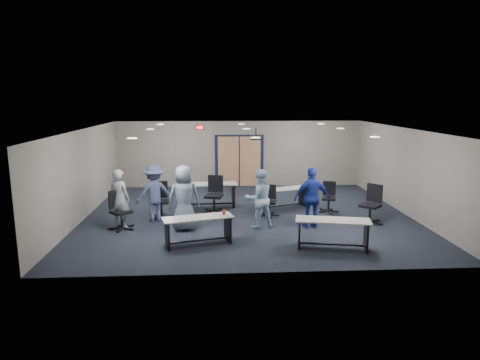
{
  "coord_description": "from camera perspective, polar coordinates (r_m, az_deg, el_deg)",
  "views": [
    {
      "loc": [
        -1.0,
        -12.95,
        3.64
      ],
      "look_at": [
        -0.25,
        -0.3,
        1.19
      ],
      "focal_mm": 32.0,
      "sensor_mm": 36.0,
      "label": 1
    }
  ],
  "objects": [
    {
      "name": "back_wall",
      "position": [
        17.62,
        -0.11,
        3.48
      ],
      "size": [
        10.0,
        0.04,
        2.7
      ],
      "primitive_type": "cube",
      "color": "gray",
      "rests_on": "floor"
    },
    {
      "name": "ceiling_projector",
      "position": [
        13.56,
        2.14,
        5.72
      ],
      "size": [
        0.35,
        0.32,
        0.37
      ],
      "color": "black",
      "rests_on": "ceiling"
    },
    {
      "name": "person_gray",
      "position": [
        12.47,
        -15.76,
        -2.42
      ],
      "size": [
        0.73,
        0.62,
        1.69
      ],
      "primitive_type": "imported",
      "rotation": [
        0.0,
        0.0,
        2.73
      ],
      "color": "#949FA1",
      "rests_on": "floor"
    },
    {
      "name": "person_plaid",
      "position": [
        11.9,
        -7.47,
        -2.38
      ],
      "size": [
        0.97,
        0.7,
        1.83
      ],
      "primitive_type": "imported",
      "rotation": [
        0.0,
        0.0,
        3.28
      ],
      "color": "slate",
      "rests_on": "floor"
    },
    {
      "name": "table_back_right",
      "position": [
        14.32,
        5.93,
        -1.96
      ],
      "size": [
        1.73,
        1.08,
        0.67
      ],
      "rotation": [
        0.0,
        0.0,
        0.35
      ],
      "color": "beige",
      "rests_on": "floor"
    },
    {
      "name": "left_wall",
      "position": [
        13.74,
        -20.26,
        0.68
      ],
      "size": [
        0.04,
        9.0,
        2.7
      ],
      "primitive_type": "cube",
      "color": "gray",
      "rests_on": "floor"
    },
    {
      "name": "table_front_right",
      "position": [
        10.71,
        12.25,
        -6.37
      ],
      "size": [
        1.88,
        0.95,
        0.73
      ],
      "rotation": [
        0.0,
        0.0,
        -0.21
      ],
      "color": "beige",
      "rests_on": "floor"
    },
    {
      "name": "exit_sign",
      "position": [
        17.44,
        -5.39,
        6.99
      ],
      "size": [
        0.32,
        0.07,
        0.18
      ],
      "color": "black",
      "rests_on": "back_wall"
    },
    {
      "name": "double_door",
      "position": [
        17.63,
        -0.1,
        2.5
      ],
      "size": [
        2.0,
        0.07,
        2.2
      ],
      "color": "black",
      "rests_on": "back_wall"
    },
    {
      "name": "floor",
      "position": [
        13.49,
        1.0,
        -4.71
      ],
      "size": [
        10.0,
        10.0,
        0.0
      ],
      "primitive_type": "plane",
      "color": "black",
      "rests_on": "ground"
    },
    {
      "name": "ceiling",
      "position": [
        13.02,
        1.04,
        6.81
      ],
      "size": [
        10.0,
        9.0,
        0.04
      ],
      "primitive_type": "cube",
      "color": "white",
      "rests_on": "back_wall"
    },
    {
      "name": "chair_loose_left",
      "position": [
        12.38,
        -15.56,
        -3.93
      ],
      "size": [
        0.97,
        0.97,
        1.09
      ],
      "primitive_type": null,
      "rotation": [
        0.0,
        0.0,
        0.78
      ],
      "color": "black",
      "rests_on": "floor"
    },
    {
      "name": "front_wall",
      "position": [
        8.81,
        3.27,
        -4.12
      ],
      "size": [
        10.0,
        0.04,
        2.7
      ],
      "primitive_type": "cube",
      "color": "gray",
      "rests_on": "floor"
    },
    {
      "name": "chair_loose_right",
      "position": [
        13.07,
        16.99,
        -3.11
      ],
      "size": [
        1.01,
        1.01,
        1.14
      ],
      "primitive_type": null,
      "rotation": [
        0.0,
        0.0,
        -0.8
      ],
      "color": "black",
      "rests_on": "floor"
    },
    {
      "name": "person_navy",
      "position": [
        12.18,
        9.56,
        -2.37
      ],
      "size": [
        1.06,
        0.54,
        1.73
      ],
      "primitive_type": "imported",
      "rotation": [
        0.0,
        0.0,
        3.26
      ],
      "color": "navy",
      "rests_on": "floor"
    },
    {
      "name": "chair_back_a",
      "position": [
        13.28,
        -10.47,
        -2.69
      ],
      "size": [
        0.83,
        0.83,
        1.1
      ],
      "primitive_type": null,
      "rotation": [
        0.0,
        0.0,
        0.22
      ],
      "color": "black",
      "rests_on": "floor"
    },
    {
      "name": "person_lightblue",
      "position": [
        12.06,
        2.56,
        -2.49
      ],
      "size": [
        0.95,
        0.83,
        1.68
      ],
      "primitive_type": "imported",
      "rotation": [
        0.0,
        0.0,
        3.4
      ],
      "color": "#B6D3F1",
      "rests_on": "floor"
    },
    {
      "name": "chair_back_c",
      "position": [
        13.31,
        3.89,
        -2.8
      ],
      "size": [
        0.72,
        0.72,
        0.96
      ],
      "primitive_type": null,
      "rotation": [
        0.0,
        0.0,
        -0.23
      ],
      "color": "black",
      "rests_on": "floor"
    },
    {
      "name": "person_back",
      "position": [
        12.91,
        -11.38,
        -1.72
      ],
      "size": [
        1.26,
        1.01,
        1.71
      ],
      "primitive_type": "imported",
      "rotation": [
        0.0,
        0.0,
        3.53
      ],
      "color": "#3B446B",
      "rests_on": "floor"
    },
    {
      "name": "ceiling_can_lights",
      "position": [
        13.27,
        0.95,
        6.76
      ],
      "size": [
        6.24,
        5.74,
        0.02
      ],
      "primitive_type": null,
      "color": "white",
      "rests_on": "ceiling"
    },
    {
      "name": "chair_back_b",
      "position": [
        13.68,
        -3.5,
        -1.96
      ],
      "size": [
        0.9,
        0.9,
        1.18
      ],
      "primitive_type": null,
      "rotation": [
        0.0,
        0.0,
        -0.24
      ],
      "color": "black",
      "rests_on": "floor"
    },
    {
      "name": "table_front_left",
      "position": [
        10.8,
        -5.59,
        -6.06
      ],
      "size": [
        1.84,
        1.03,
        0.83
      ],
      "rotation": [
        0.0,
        0.0,
        0.27
      ],
      "color": "beige",
      "rests_on": "floor"
    },
    {
      "name": "table_back_left",
      "position": [
        14.39,
        -4.45,
        -1.45
      ],
      "size": [
        2.03,
        0.8,
        1.11
      ],
      "rotation": [
        0.0,
        0.0,
        0.07
      ],
      "color": "beige",
      "rests_on": "floor"
    },
    {
      "name": "chair_back_d",
      "position": [
        14.03,
        11.75,
        -2.27
      ],
      "size": [
        0.77,
        0.77,
        0.97
      ],
      "primitive_type": null,
      "rotation": [
        0.0,
        0.0,
        -0.3
      ],
      "color": "black",
      "rests_on": "floor"
    },
    {
      "name": "right_wall",
      "position": [
        14.45,
        21.2,
        1.09
      ],
      "size": [
        0.04,
        9.0,
        2.7
      ],
      "primitive_type": "cube",
      "color": "gray",
      "rests_on": "floor"
    }
  ]
}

